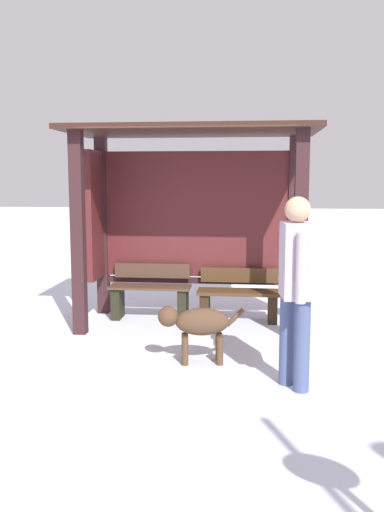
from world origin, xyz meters
TOP-DOWN VIEW (x-y plane):
  - ground_plane at (0.00, 0.00)m, footprint 60.00×60.00m
  - bus_shelter at (-0.11, 0.22)m, footprint 3.14×1.59m
  - bench_left_inside at (-0.60, 0.29)m, footprint 1.11×0.39m
  - bench_center_inside at (0.60, 0.28)m, footprint 1.11×0.38m
  - person_walking at (1.17, -2.14)m, footprint 0.29×0.61m
  - dog at (0.21, -1.52)m, footprint 0.90×0.33m

SIDE VIEW (x-z plane):
  - ground_plane at x=0.00m, z-range 0.00..0.00m
  - bench_center_inside at x=0.60m, z-range -0.03..0.67m
  - bench_left_inside at x=-0.60m, z-range -0.04..0.71m
  - dog at x=0.21m, z-range 0.12..0.72m
  - person_walking at x=1.17m, z-range 0.15..1.91m
  - bus_shelter at x=-0.11m, z-range 0.45..2.99m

